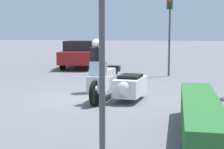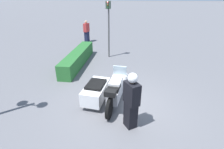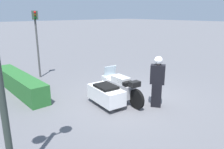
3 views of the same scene
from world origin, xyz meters
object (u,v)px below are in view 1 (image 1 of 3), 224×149
at_px(police_motorcycle, 119,85).
at_px(parked_car_background, 81,53).
at_px(officer_rider, 96,64).
at_px(hedge_bush_curbside, 201,120).
at_px(traffic_light_near, 103,20).
at_px(traffic_light_far, 169,27).

xyz_separation_m(police_motorcycle, parked_car_background, (-9.12, -3.71, 0.33)).
relative_size(officer_rider, hedge_bush_curbside, 0.41).
distance_m(officer_rider, parked_car_background, 8.31).
bearing_deg(officer_rider, traffic_light_near, 69.99).
relative_size(police_motorcycle, hedge_bush_curbside, 0.59).
height_order(officer_rider, hedge_bush_curbside, officer_rider).
distance_m(police_motorcycle, officer_rider, 1.66).
bearing_deg(parked_car_background, traffic_light_near, -168.40).
bearing_deg(officer_rider, parked_car_background, -105.08).
bearing_deg(parked_car_background, police_motorcycle, -163.45).
xyz_separation_m(police_motorcycle, officer_rider, (-1.27, -0.96, 0.46)).
bearing_deg(officer_rider, police_motorcycle, 92.78).
relative_size(hedge_bush_curbside, traffic_light_near, 1.32).
bearing_deg(hedge_bush_curbside, officer_rider, -146.32).
relative_size(traffic_light_near, traffic_light_far, 0.95).
relative_size(officer_rider, parked_car_background, 0.37).
height_order(police_motorcycle, hedge_bush_curbside, police_motorcycle).
distance_m(police_motorcycle, parked_car_background, 9.85).
xyz_separation_m(police_motorcycle, traffic_light_near, (4.73, 0.57, 1.66)).
distance_m(police_motorcycle, traffic_light_near, 5.04).
xyz_separation_m(hedge_bush_curbside, traffic_light_near, (1.45, -1.50, 1.75)).
bearing_deg(traffic_light_far, traffic_light_near, 5.33).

